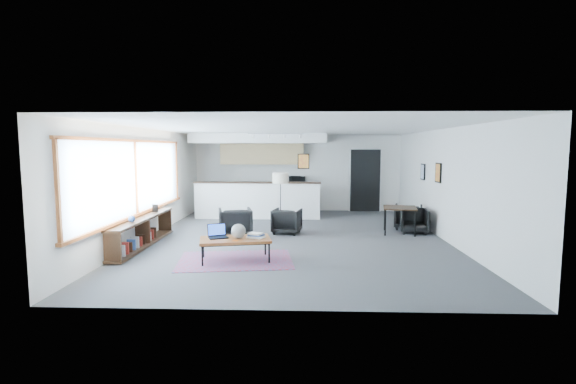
{
  "coord_description": "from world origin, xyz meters",
  "views": [
    {
      "loc": [
        0.2,
        -9.82,
        2.14
      ],
      "look_at": [
        -0.18,
        0.4,
        1.07
      ],
      "focal_mm": 26.0,
      "sensor_mm": 36.0,
      "label": 1
    }
  ],
  "objects_px": {
    "book_stack": "(256,235)",
    "armchair_left": "(235,221)",
    "laptop": "(217,233)",
    "microwave": "(297,179)",
    "coffee_table": "(235,240)",
    "dining_chair_near": "(414,221)",
    "floor_lamp": "(280,180)",
    "dining_chair_far": "(408,217)",
    "armchair_right": "(287,220)",
    "dining_table": "(400,209)",
    "ceramic_pot": "(238,231)"
  },
  "relations": [
    {
      "from": "floor_lamp",
      "to": "armchair_right",
      "type": "bearing_deg",
      "value": -74.1
    },
    {
      "from": "dining_chair_far",
      "to": "laptop",
      "type": "bearing_deg",
      "value": 51.59
    },
    {
      "from": "coffee_table",
      "to": "dining_chair_near",
      "type": "bearing_deg",
      "value": 22.17
    },
    {
      "from": "dining_table",
      "to": "dining_chair_near",
      "type": "bearing_deg",
      "value": 11.34
    },
    {
      "from": "book_stack",
      "to": "armchair_left",
      "type": "xyz_separation_m",
      "value": [
        -0.73,
        2.0,
        -0.08
      ]
    },
    {
      "from": "laptop",
      "to": "dining_table",
      "type": "bearing_deg",
      "value": 8.72
    },
    {
      "from": "armchair_left",
      "to": "microwave",
      "type": "relative_size",
      "value": 1.56
    },
    {
      "from": "dining_chair_far",
      "to": "floor_lamp",
      "type": "bearing_deg",
      "value": 15.68
    },
    {
      "from": "ceramic_pot",
      "to": "dining_table",
      "type": "relative_size",
      "value": 0.3
    },
    {
      "from": "dining_table",
      "to": "dining_chair_far",
      "type": "xyz_separation_m",
      "value": [
        0.37,
        0.63,
        -0.31
      ]
    },
    {
      "from": "armchair_left",
      "to": "dining_table",
      "type": "relative_size",
      "value": 0.85
    },
    {
      "from": "laptop",
      "to": "book_stack",
      "type": "bearing_deg",
      "value": -24.25
    },
    {
      "from": "coffee_table",
      "to": "microwave",
      "type": "relative_size",
      "value": 2.89
    },
    {
      "from": "ceramic_pot",
      "to": "microwave",
      "type": "height_order",
      "value": "microwave"
    },
    {
      "from": "laptop",
      "to": "microwave",
      "type": "relative_size",
      "value": 0.89
    },
    {
      "from": "armchair_left",
      "to": "dining_chair_near",
      "type": "distance_m",
      "value": 4.49
    },
    {
      "from": "coffee_table",
      "to": "microwave",
      "type": "distance_m",
      "value": 6.35
    },
    {
      "from": "laptop",
      "to": "dining_chair_near",
      "type": "xyz_separation_m",
      "value": [
        4.45,
        2.69,
        -0.21
      ]
    },
    {
      "from": "ceramic_pot",
      "to": "armchair_right",
      "type": "relative_size",
      "value": 0.4
    },
    {
      "from": "laptop",
      "to": "armchair_left",
      "type": "relative_size",
      "value": 0.57
    },
    {
      "from": "floor_lamp",
      "to": "dining_chair_near",
      "type": "distance_m",
      "value": 3.6
    },
    {
      "from": "book_stack",
      "to": "coffee_table",
      "type": "bearing_deg",
      "value": -167.48
    },
    {
      "from": "book_stack",
      "to": "armchair_right",
      "type": "bearing_deg",
      "value": 78.97
    },
    {
      "from": "book_stack",
      "to": "dining_table",
      "type": "distance_m",
      "value": 4.24
    },
    {
      "from": "armchair_left",
      "to": "laptop",
      "type": "bearing_deg",
      "value": 75.72
    },
    {
      "from": "coffee_table",
      "to": "dining_table",
      "type": "bearing_deg",
      "value": 24.02
    },
    {
      "from": "laptop",
      "to": "book_stack",
      "type": "height_order",
      "value": "laptop"
    },
    {
      "from": "ceramic_pot",
      "to": "microwave",
      "type": "xyz_separation_m",
      "value": [
        1.02,
        6.22,
        0.53
      ]
    },
    {
      "from": "book_stack",
      "to": "microwave",
      "type": "height_order",
      "value": "microwave"
    },
    {
      "from": "floor_lamp",
      "to": "dining_table",
      "type": "distance_m",
      "value": 3.17
    },
    {
      "from": "book_stack",
      "to": "armchair_left",
      "type": "relative_size",
      "value": 0.46
    },
    {
      "from": "floor_lamp",
      "to": "microwave",
      "type": "relative_size",
      "value": 2.98
    },
    {
      "from": "coffee_table",
      "to": "book_stack",
      "type": "bearing_deg",
      "value": 0.51
    },
    {
      "from": "coffee_table",
      "to": "dining_chair_near",
      "type": "distance_m",
      "value": 4.95
    },
    {
      "from": "coffee_table",
      "to": "ceramic_pot",
      "type": "height_order",
      "value": "ceramic_pot"
    },
    {
      "from": "coffee_table",
      "to": "dining_chair_near",
      "type": "height_order",
      "value": "dining_chair_near"
    },
    {
      "from": "microwave",
      "to": "dining_table",
      "type": "bearing_deg",
      "value": -43.59
    },
    {
      "from": "book_stack",
      "to": "dining_chair_near",
      "type": "bearing_deg",
      "value": 36.0
    },
    {
      "from": "ceramic_pot",
      "to": "dining_chair_far",
      "type": "xyz_separation_m",
      "value": [
        4.03,
        3.34,
        -0.27
      ]
    },
    {
      "from": "laptop",
      "to": "dining_chair_far",
      "type": "xyz_separation_m",
      "value": [
        4.45,
        3.24,
        -0.2
      ]
    },
    {
      "from": "coffee_table",
      "to": "floor_lamp",
      "type": "height_order",
      "value": "floor_lamp"
    },
    {
      "from": "laptop",
      "to": "floor_lamp",
      "type": "distance_m",
      "value": 3.49
    },
    {
      "from": "dining_chair_far",
      "to": "armchair_left",
      "type": "bearing_deg",
      "value": 31.28
    },
    {
      "from": "armchair_left",
      "to": "armchair_right",
      "type": "bearing_deg",
      "value": -169.73
    },
    {
      "from": "coffee_table",
      "to": "microwave",
      "type": "height_order",
      "value": "microwave"
    },
    {
      "from": "dining_table",
      "to": "armchair_right",
      "type": "bearing_deg",
      "value": -178.38
    },
    {
      "from": "dining_chair_far",
      "to": "microwave",
      "type": "xyz_separation_m",
      "value": [
        -3.01,
        2.88,
        0.79
      ]
    },
    {
      "from": "dining_chair_near",
      "to": "laptop",
      "type": "bearing_deg",
      "value": -142.06
    },
    {
      "from": "floor_lamp",
      "to": "dining_chair_near",
      "type": "xyz_separation_m",
      "value": [
        3.41,
        -0.54,
        -1.0
      ]
    },
    {
      "from": "laptop",
      "to": "book_stack",
      "type": "xyz_separation_m",
      "value": [
        0.75,
        -0.0,
        -0.03
      ]
    }
  ]
}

